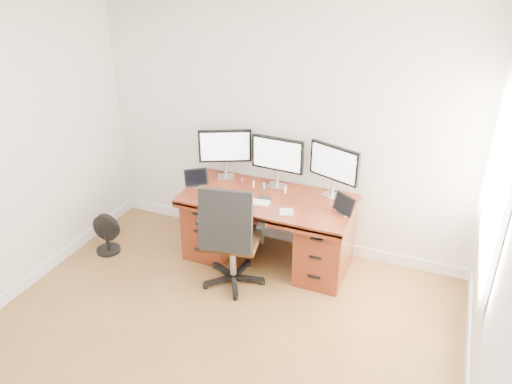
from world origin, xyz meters
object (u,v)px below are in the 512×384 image
at_px(office_chair, 231,253).
at_px(monitor_center, 277,156).
at_px(desk, 268,226).
at_px(floor_fan, 106,234).
at_px(keyboard, 256,202).

relative_size(office_chair, monitor_center, 2.00).
height_order(desk, monitor_center, monitor_center).
distance_m(desk, floor_fan, 1.74).
relative_size(desk, keyboard, 6.45).
relative_size(desk, floor_fan, 3.87).
height_order(desk, keyboard, keyboard).
distance_m(office_chair, monitor_center, 1.07).
bearing_deg(monitor_center, keyboard, -94.78).
height_order(office_chair, floor_fan, office_chair).
xyz_separation_m(desk, keyboard, (-0.06, -0.18, 0.36)).
bearing_deg(keyboard, desk, 64.73).
bearing_deg(office_chair, desk, 61.97).
bearing_deg(office_chair, monitor_center, 67.16).
height_order(office_chair, keyboard, office_chair).
distance_m(floor_fan, keyboard, 1.71).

